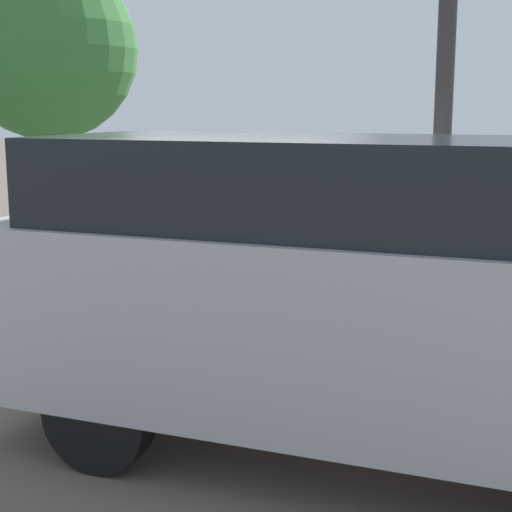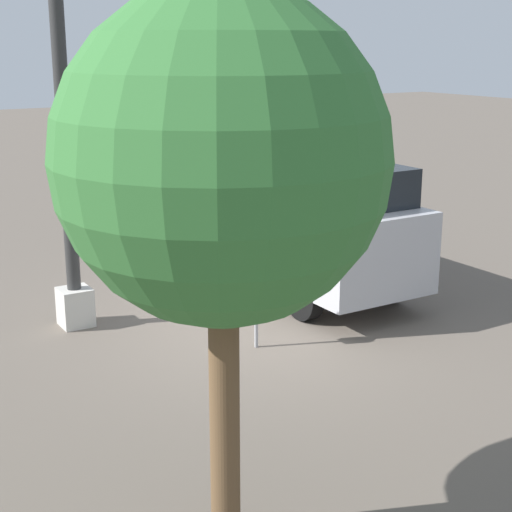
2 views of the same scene
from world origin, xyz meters
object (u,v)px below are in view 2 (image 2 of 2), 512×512
Objects in this scene: parked_van at (290,215)px; street_tree at (222,160)px; parking_meter_near at (256,279)px; lamp_post at (67,178)px.

street_tree is (-5.53, 4.29, 1.92)m from parked_van.
parking_meter_near is 2.89m from parked_van.
parking_meter_near is at bearing -139.21° from lamp_post.
parking_meter_near is 4.65m from street_tree.
parking_meter_near is at bearing -34.67° from street_tree.
street_tree reaches higher than parked_van.
street_tree reaches higher than parking_meter_near.
lamp_post is at bearing 90.70° from parked_van.
lamp_post reaches higher than parking_meter_near.
street_tree is at bearing 141.66° from parked_van.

